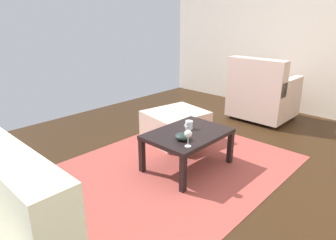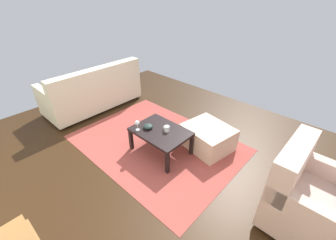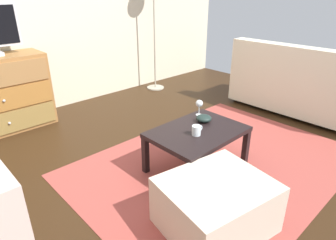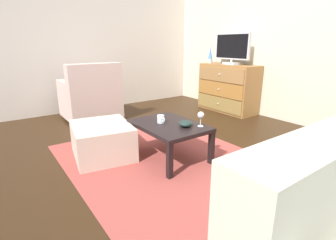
% 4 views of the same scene
% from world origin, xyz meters
% --- Properties ---
extents(ground_plane, '(5.87, 5.06, 0.05)m').
position_xyz_m(ground_plane, '(0.00, 0.00, -0.03)').
color(ground_plane, '#311E0F').
extents(wall_plain_left, '(0.12, 5.06, 2.71)m').
position_xyz_m(wall_plain_left, '(-2.69, 0.00, 1.36)').
color(wall_plain_left, silver).
rests_on(wall_plain_left, ground_plane).
extents(area_rug, '(2.60, 1.90, 0.01)m').
position_xyz_m(area_rug, '(0.20, -0.20, 0.00)').
color(area_rug, '#9B423A').
rests_on(area_rug, ground_plane).
extents(coffee_table, '(0.83, 0.60, 0.39)m').
position_xyz_m(coffee_table, '(0.01, -0.11, 0.34)').
color(coffee_table, black).
rests_on(coffee_table, ground_plane).
extents(wine_glass, '(0.07, 0.07, 0.16)m').
position_xyz_m(wine_glass, '(0.27, 0.10, 0.51)').
color(wine_glass, silver).
rests_on(wine_glass, coffee_table).
extents(mug, '(0.11, 0.08, 0.08)m').
position_xyz_m(mug, '(-0.07, -0.16, 0.43)').
color(mug, silver).
rests_on(mug, coffee_table).
extents(bowl_decorative, '(0.14, 0.14, 0.06)m').
position_xyz_m(bowl_decorative, '(0.19, -0.03, 0.42)').
color(bowl_decorative, '#1D2C28').
rests_on(bowl_decorative, coffee_table).
extents(armchair, '(0.80, 0.83, 0.93)m').
position_xyz_m(armchair, '(-1.93, -0.28, 0.37)').
color(armchair, '#332319').
rests_on(armchair, ground_plane).
extents(ottoman, '(0.79, 0.71, 0.37)m').
position_xyz_m(ottoman, '(-0.45, -0.69, 0.18)').
color(ottoman, beige).
rests_on(ottoman, ground_plane).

